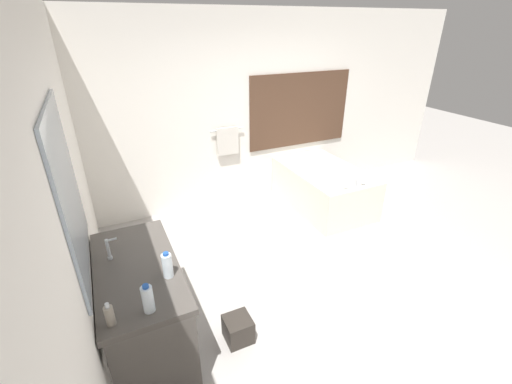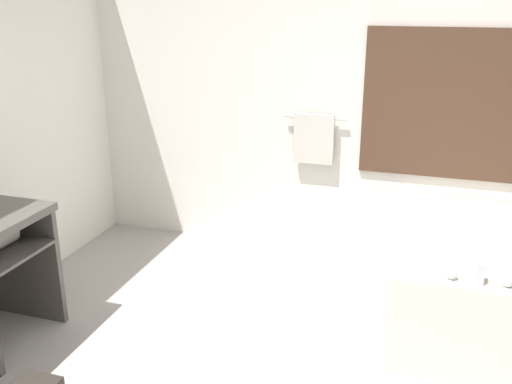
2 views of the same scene
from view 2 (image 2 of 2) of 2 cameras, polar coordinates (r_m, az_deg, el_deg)
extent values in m
cube|color=white|center=(4.51, 9.95, 9.76)|extent=(7.40, 0.06, 2.70)
cube|color=#4C3323|center=(4.44, 21.68, 7.90)|extent=(1.70, 0.02, 1.10)
cylinder|color=silver|center=(4.53, 5.89, 7.41)|extent=(0.50, 0.02, 0.02)
cube|color=beige|center=(4.56, 5.79, 5.29)|extent=(0.32, 0.04, 0.40)
cube|color=#4C4742|center=(4.08, -22.19, -6.48)|extent=(0.56, 0.04, 0.80)
cube|color=silver|center=(4.04, 20.46, -8.07)|extent=(0.92, 1.51, 0.60)
ellipsoid|color=white|center=(3.97, 20.71, -6.15)|extent=(0.66, 1.09, 0.30)
cube|color=silver|center=(3.29, 21.51, -7.53)|extent=(0.04, 0.07, 0.12)
sphere|color=silver|center=(3.30, 19.01, -7.77)|extent=(0.06, 0.06, 0.06)
sphere|color=silver|center=(3.32, 23.87, -8.20)|extent=(0.06, 0.06, 0.06)
camera|label=1|loc=(2.59, -78.45, 14.52)|focal=24.00mm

